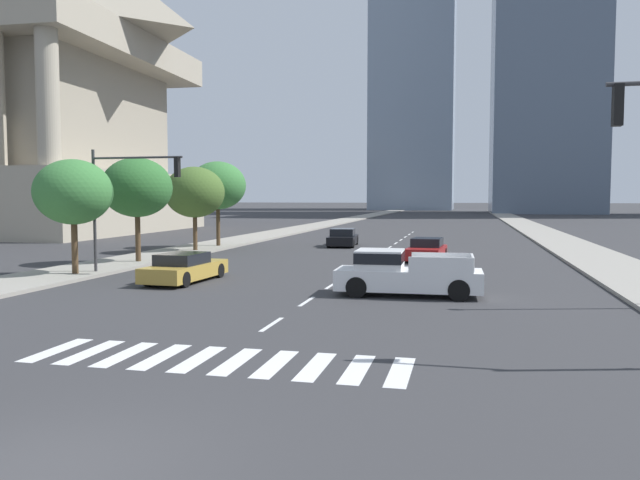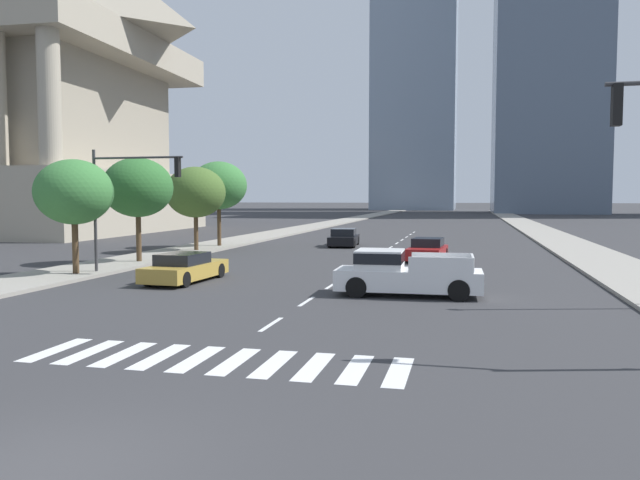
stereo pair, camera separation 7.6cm
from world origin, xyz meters
name	(u,v)px [view 2 (the right image)]	position (x,y,z in m)	size (l,w,h in m)	color
ground_plane	(44,471)	(0.00, 0.00, 0.00)	(800.00, 800.00, 0.00)	#333335
sidewalk_east	(603,261)	(12.71, 30.00, 0.07)	(4.00, 260.00, 0.15)	gray
sidewalk_west	(180,252)	(-12.71, 30.00, 0.07)	(4.00, 260.00, 0.15)	gray
crosswalk_near	(216,360)	(0.00, 5.74, 0.00)	(8.55, 2.30, 0.01)	silver
lane_divider_center	(383,252)	(0.00, 33.74, 0.00)	(0.14, 50.00, 0.01)	silver
pickup_truck	(401,274)	(3.05, 15.82, 0.81)	(5.32, 2.10, 1.67)	silver
sedan_red_0	(427,250)	(3.18, 28.75, 0.59)	(2.18, 4.45, 1.28)	maroon
sedan_gold_1	(185,268)	(-6.34, 17.45, 0.58)	(2.08, 4.82, 1.24)	#B28E38
sedan_black_2	(344,238)	(-3.48, 37.98, 0.60)	(2.30, 4.88, 1.31)	black
traffic_signal_far	(127,188)	(-9.81, 18.85, 4.04)	(4.77, 0.28, 5.65)	#333335
street_tree_nearest	(74,192)	(-11.91, 17.86, 3.83)	(3.46, 3.46, 5.16)	#4C3823
street_tree_second	(138,188)	(-11.91, 23.45, 4.11)	(3.75, 3.75, 5.57)	#4C3823
street_tree_third	(196,192)	(-11.91, 30.74, 3.92)	(3.89, 3.89, 5.44)	#4C3823
street_tree_fourth	(219,186)	(-11.91, 34.64, 4.43)	(4.00, 4.00, 5.99)	#4C3823
war_memorial	(18,56)	(-40.17, 49.60, 18.21)	(29.70, 29.70, 35.59)	#A89E89
office_tower_center_skyline	(549,9)	(22.48, 144.19, 45.72)	(23.38, 25.49, 102.68)	slate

